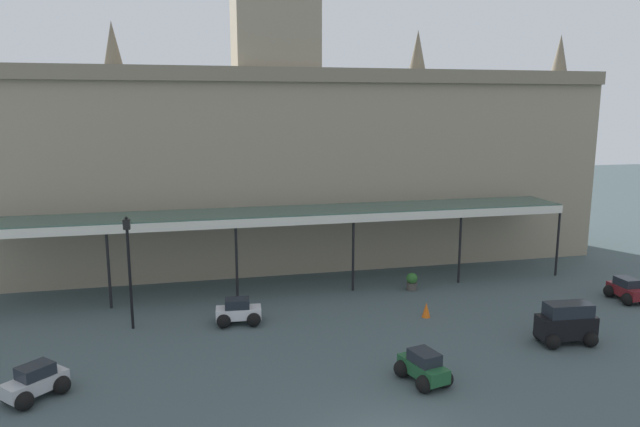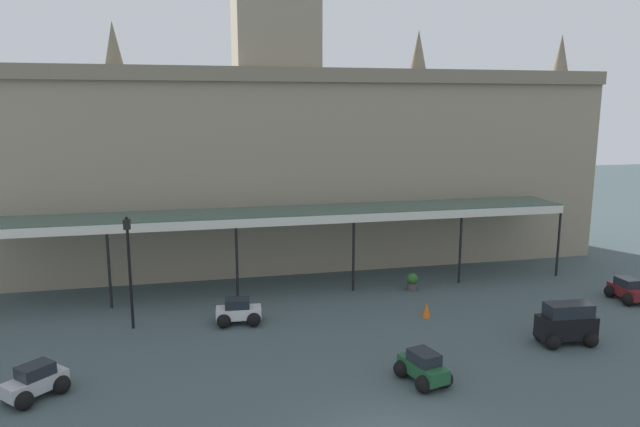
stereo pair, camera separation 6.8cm
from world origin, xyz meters
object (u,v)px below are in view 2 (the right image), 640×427
car_black_van (566,325)px  victorian_lamppost (129,260)px  car_maroon_sedan (627,291)px  planter_near_kerb (412,281)px  car_green_sedan (423,369)px  traffic_cone (426,310)px  car_white_sedan (239,313)px  car_silver_sedan (35,384)px

car_black_van → victorian_lamppost: victorian_lamppost is taller
car_maroon_sedan → victorian_lamppost: victorian_lamppost is taller
car_black_van → planter_near_kerb: 8.96m
car_green_sedan → victorian_lamppost: 13.47m
traffic_cone → car_white_sedan: bearing=172.4°
car_black_van → victorian_lamppost: (-17.92, 5.85, 2.37)m
victorian_lamppost → car_black_van: bearing=-18.1°
car_green_sedan → victorian_lamppost: victorian_lamppost is taller
car_silver_sedan → car_white_sedan: size_ratio=1.05×
car_green_sedan → car_white_sedan: size_ratio=1.04×
car_green_sedan → planter_near_kerb: bearing=70.3°
victorian_lamppost → planter_near_kerb: size_ratio=5.35×
car_green_sedan → car_silver_sedan: same height
car_silver_sedan → car_maroon_sedan: bearing=8.6°
car_white_sedan → planter_near_kerb: bearing=16.4°
car_black_van → traffic_cone: bearing=136.9°
planter_near_kerb → car_black_van: bearing=-66.2°
car_white_sedan → car_black_van: bearing=-22.1°
car_silver_sedan → planter_near_kerb: 18.88m
car_maroon_sedan → car_silver_sedan: size_ratio=0.93×
car_green_sedan → traffic_cone: 6.68m
car_black_van → car_maroon_sedan: size_ratio=1.19×
victorian_lamppost → car_white_sedan: bearing=-5.9°
car_black_van → victorian_lamppost: size_ratio=0.48×
car_silver_sedan → car_white_sedan: bearing=36.0°
car_black_van → car_green_sedan: 7.47m
car_silver_sedan → traffic_cone: (16.13, 4.19, -0.14)m
car_green_sedan → planter_near_kerb: size_ratio=2.29×
car_maroon_sedan → traffic_cone: bearing=179.5°
car_silver_sedan → traffic_cone: bearing=14.6°
car_maroon_sedan → car_silver_sedan: 27.41m
car_white_sedan → planter_near_kerb: 10.03m
car_black_van → car_green_sedan: bearing=-165.3°
car_silver_sedan → planter_near_kerb: bearing=25.7°
car_silver_sedan → car_black_van: bearing=-0.0°
traffic_cone → planter_near_kerb: bearing=77.6°
car_white_sedan → traffic_cone: 8.82m
car_black_van → car_white_sedan: 14.27m
car_green_sedan → traffic_cone: car_green_sedan is taller
victorian_lamppost → car_maroon_sedan: bearing=-4.1°
car_green_sedan → car_maroon_sedan: bearing=23.6°
car_green_sedan → car_white_sedan: bearing=129.6°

